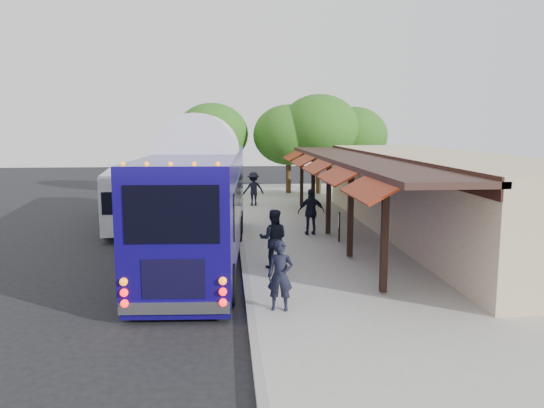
# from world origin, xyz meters

# --- Properties ---
(ground) EXTENTS (90.00, 90.00, 0.00)m
(ground) POSITION_xyz_m (0.00, 0.00, 0.00)
(ground) COLOR black
(ground) RESTS_ON ground
(sidewalk) EXTENTS (10.00, 40.00, 0.15)m
(sidewalk) POSITION_xyz_m (5.00, 4.00, 0.07)
(sidewalk) COLOR #9E9B93
(sidewalk) RESTS_ON ground
(curb) EXTENTS (0.20, 40.00, 0.16)m
(curb) POSITION_xyz_m (0.05, 4.00, 0.07)
(curb) COLOR gray
(curb) RESTS_ON ground
(station_shelter) EXTENTS (8.15, 20.00, 3.60)m
(station_shelter) POSITION_xyz_m (8.38, 4.00, 1.85)
(station_shelter) COLOR tan
(station_shelter) RESTS_ON ground
(coach_bus) EXTENTS (3.45, 13.07, 4.15)m
(coach_bus) POSITION_xyz_m (-1.45, 0.91, 2.23)
(coach_bus) COLOR #120865
(coach_bus) RESTS_ON ground
(city_bus) EXTENTS (3.32, 10.63, 2.81)m
(city_bus) POSITION_xyz_m (-5.00, 8.74, 1.55)
(city_bus) COLOR gray
(city_bus) RESTS_ON ground
(ped_a) EXTENTS (0.72, 0.55, 1.79)m
(ped_a) POSITION_xyz_m (0.81, -5.00, 1.05)
(ped_a) COLOR black
(ped_a) RESTS_ON sidewalk
(ped_b) EXTENTS (1.05, 0.87, 1.95)m
(ped_b) POSITION_xyz_m (1.00, -0.96, 1.12)
(ped_b) COLOR black
(ped_b) RESTS_ON sidewalk
(ped_c) EXTENTS (1.18, 0.52, 1.98)m
(ped_c) POSITION_xyz_m (3.08, 4.20, 1.14)
(ped_c) COLOR black
(ped_c) RESTS_ON sidewalk
(ped_d) EXTENTS (1.39, 0.99, 1.96)m
(ped_d) POSITION_xyz_m (1.06, 12.81, 1.13)
(ped_d) COLOR black
(ped_d) RESTS_ON sidewalk
(sign_board) EXTENTS (0.13, 0.54, 1.18)m
(sign_board) POSITION_xyz_m (3.98, 2.73, 0.95)
(sign_board) COLOR black
(sign_board) RESTS_ON sidewalk
(tree_left) EXTENTS (4.86, 4.86, 6.22)m
(tree_left) POSITION_xyz_m (3.77, 18.36, 4.14)
(tree_left) COLOR #382314
(tree_left) RESTS_ON ground
(tree_mid) EXTENTS (5.38, 5.38, 6.89)m
(tree_mid) POSITION_xyz_m (5.81, 17.92, 4.60)
(tree_mid) COLOR #382314
(tree_mid) RESTS_ON ground
(tree_right) EXTENTS (4.76, 4.76, 6.10)m
(tree_right) POSITION_xyz_m (8.46, 19.10, 4.06)
(tree_right) COLOR #382314
(tree_right) RESTS_ON ground
(tree_far) EXTENTS (4.93, 4.93, 6.32)m
(tree_far) POSITION_xyz_m (-1.44, 18.70, 4.21)
(tree_far) COLOR #382314
(tree_far) RESTS_ON ground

